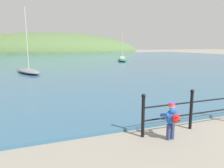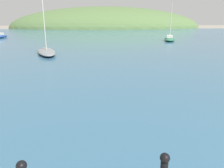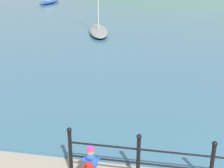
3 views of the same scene
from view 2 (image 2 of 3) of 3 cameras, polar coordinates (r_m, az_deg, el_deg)
name	(u,v)px [view 2 (image 2 of 3)]	position (r m, az deg, el deg)	size (l,w,h in m)	color
water	(122,38)	(33.03, 2.72, 11.97)	(80.00, 60.00, 0.10)	#386684
far_hillside	(106,28)	(71.06, -1.52, 14.41)	(58.59, 32.22, 12.83)	#567542
boat_red_dinghy	(170,39)	(28.64, 14.82, 11.34)	(2.39, 3.92, 4.45)	#287551
boat_green_fishing	(46,51)	(17.85, -16.78, 8.21)	(2.52, 4.82, 5.48)	gray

